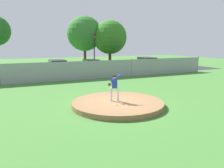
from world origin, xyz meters
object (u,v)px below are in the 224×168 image
at_px(parked_car_navy, 91,67).
at_px(traffic_light_far, 94,45).
at_px(pitcher_youth, 114,85).
at_px(baseball, 116,105).
at_px(parked_car_red, 58,68).
at_px(parked_car_burgundy, 147,64).

height_order(parked_car_navy, traffic_light_far, traffic_light_far).
height_order(pitcher_youth, traffic_light_far, traffic_light_far).
xyz_separation_m(baseball, parked_car_red, (-0.31, 14.97, 0.52)).
bearing_deg(parked_car_burgundy, traffic_light_far, 145.86).
distance_m(parked_car_red, parked_car_navy, 4.13).
bearing_deg(parked_car_red, parked_car_burgundy, -0.03).
xyz_separation_m(pitcher_youth, baseball, (-0.30, -0.87, -0.89)).
bearing_deg(traffic_light_far, parked_car_red, -145.55).
xyz_separation_m(parked_car_burgundy, parked_car_navy, (-7.86, 0.24, -0.06)).
bearing_deg(pitcher_youth, baseball, -108.80).
xyz_separation_m(pitcher_youth, parked_car_navy, (3.52, 14.33, -0.43)).
xyz_separation_m(baseball, parked_car_navy, (3.82, 15.20, 0.47)).
relative_size(pitcher_youth, parked_car_navy, 0.39).
bearing_deg(parked_car_red, baseball, -88.83).
relative_size(parked_car_red, parked_car_navy, 1.15).
xyz_separation_m(pitcher_youth, parked_car_red, (-0.60, 14.09, -0.37)).
distance_m(parked_car_navy, traffic_light_far, 4.98).
relative_size(pitcher_youth, traffic_light_far, 0.32).
relative_size(baseball, parked_car_red, 0.02).
bearing_deg(baseball, parked_car_navy, 75.90).
relative_size(baseball, traffic_light_far, 0.02).
bearing_deg(pitcher_youth, parked_car_navy, 76.19).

